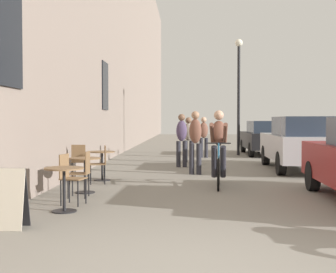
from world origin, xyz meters
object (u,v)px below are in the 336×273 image
street_lamp (239,82)px  pedestrian_far (188,137)px  cafe_table_near (64,180)px  parked_car_third (265,137)px  cafe_chair_mid_toward_street (82,171)px  cafe_table_mid (85,167)px  pedestrian_furthest (204,135)px  cafe_chair_far_toward_street (101,162)px  cyclist_on_bicycle (219,150)px  sandwich_board_sign (6,198)px  parked_car_second (302,142)px  pedestrian_mid (182,137)px  cafe_table_far (102,159)px  cafe_chair_near_toward_street (69,175)px  pedestrian_near (195,139)px  cafe_chair_far_toward_wall (79,160)px

street_lamp → pedestrian_far: bearing=-121.6°
cafe_table_near → parked_car_third: bearing=67.0°
cafe_table_near → cafe_chair_mid_toward_street: size_ratio=0.81×
parked_car_third → cafe_table_mid: bearing=-117.1°
pedestrian_far → pedestrian_furthest: pedestrian_furthest is taller
cafe_chair_far_toward_street → cyclist_on_bicycle: size_ratio=0.51×
cafe_table_mid → sandwich_board_sign: 3.16m
cafe_table_mid → pedestrian_far: pedestrian_far is taller
street_lamp → parked_car_second: 6.40m
cyclist_on_bicycle → pedestrian_mid: (-0.88, 4.24, 0.14)m
pedestrian_furthest → pedestrian_mid: bearing=-102.6°
cafe_table_near → parked_car_second: (5.40, 6.50, 0.30)m
cafe_table_far → street_lamp: (4.27, 8.43, 2.59)m
pedestrian_furthest → parked_car_third: 3.13m
pedestrian_mid → parked_car_second: pedestrian_mid is taller
cafe_chair_far_toward_street → pedestrian_far: 5.94m
cafe_chair_near_toward_street → cafe_table_far: size_ratio=1.24×
pedestrian_near → cafe_chair_far_toward_wall: bearing=-153.4°
cafe_table_far → pedestrian_mid: pedestrian_mid is taller
cafe_chair_near_toward_street → cyclist_on_bicycle: cyclist_on_bicycle is taller
cafe_table_mid → cafe_chair_mid_toward_street: size_ratio=0.81×
cafe_table_near → pedestrian_near: pedestrian_near is taller
cafe_chair_far_toward_street → pedestrian_furthest: bearing=70.7°
cyclist_on_bicycle → pedestrian_mid: 4.33m
parked_car_second → pedestrian_mid: bearing=168.1°
pedestrian_near → pedestrian_furthest: bearing=85.7°
cafe_table_far → street_lamp: size_ratio=0.15×
pedestrian_far → street_lamp: street_lamp is taller
parked_car_third → cafe_table_near: bearing=-113.0°
street_lamp → parked_car_second: size_ratio=1.09×
pedestrian_furthest → parked_car_third: bearing=30.5°
cafe_table_far → parked_car_third: 10.23m
cafe_table_far → parked_car_second: size_ratio=0.16×
cafe_chair_mid_toward_street → cafe_chair_far_toward_wall: (-0.63, 2.45, 0.00)m
cafe_chair_mid_toward_street → pedestrian_far: pedestrian_far is taller
cyclist_on_bicycle → street_lamp: bearing=81.1°
cafe_chair_near_toward_street → cafe_chair_mid_toward_street: (0.06, 0.75, 0.00)m
cafe_table_near → cafe_table_far: 3.92m
cafe_table_far → sandwich_board_sign: (-0.39, -5.09, -0.11)m
cafe_table_far → pedestrian_far: 5.43m
cafe_table_near → cafe_chair_far_toward_street: size_ratio=0.81×
cafe_chair_far_toward_street → cyclist_on_bicycle: cyclist_on_bicycle is taller
cafe_chair_far_toward_wall → cafe_table_mid: bearing=-73.6°
sandwich_board_sign → cafe_table_mid: bearing=82.8°
cafe_chair_mid_toward_street → cafe_table_far: 2.53m
cafe_chair_near_toward_street → cafe_chair_mid_toward_street: 0.75m
cafe_table_near → sandwich_board_sign: size_ratio=0.86×
cafe_chair_near_toward_street → cafe_table_mid: cafe_chair_near_toward_street is taller
pedestrian_far → parked_car_third: pedestrian_far is taller
pedestrian_near → pedestrian_mid: bearing=101.3°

